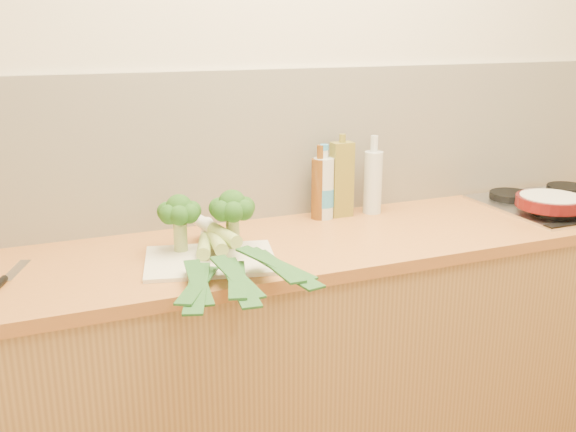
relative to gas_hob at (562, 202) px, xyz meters
name	(u,v)px	position (x,y,z in m)	size (l,w,h in m)	color
room_shell	(297,143)	(-1.02, 0.29, 0.26)	(3.50, 3.50, 3.50)	beige
counter	(328,354)	(-1.02, 0.00, -0.46)	(3.20, 0.62, 0.90)	#A98146
gas_hob	(562,202)	(0.00, 0.00, 0.00)	(0.58, 0.50, 0.04)	silver
chopping_board	(211,260)	(-1.47, -0.09, -0.01)	(0.39, 0.29, 0.01)	beige
broccoli_left	(179,213)	(-1.53, 0.02, 0.12)	(0.13, 0.14, 0.18)	#91A45F
broccoli_right	(232,209)	(-1.37, -0.01, 0.12)	(0.14, 0.15, 0.19)	#91A45F
leek_front	(203,254)	(-1.49, -0.10, 0.02)	(0.27, 0.67, 0.04)	white
leek_mid	(221,249)	(-1.44, -0.13, 0.04)	(0.15, 0.71, 0.04)	white
leek_back	(236,242)	(-1.40, -0.13, 0.06)	(0.18, 0.69, 0.04)	white
chefs_knife	(2,282)	(-2.05, -0.04, -0.01)	(0.12, 0.27, 0.02)	silver
skillet	(551,201)	(-0.16, -0.10, 0.05)	(0.37, 0.25, 0.04)	#4E0D0D
oil_tin	(342,179)	(-0.88, 0.21, 0.13)	(0.08, 0.05, 0.31)	olive
glass_bottle	(373,181)	(-0.75, 0.20, 0.11)	(0.07, 0.07, 0.30)	silver
amber_bottle	(320,188)	(-0.97, 0.21, 0.10)	(0.06, 0.06, 0.27)	brown
water_bottle	(324,190)	(-0.95, 0.21, 0.09)	(0.08, 0.08, 0.26)	silver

